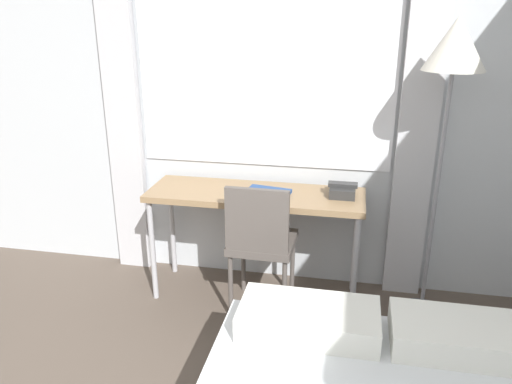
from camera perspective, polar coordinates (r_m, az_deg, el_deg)
The scene contains 6 objects.
wall_back_with_window at distance 3.34m, azimuth 1.13°, elevation 11.59°, with size 4.75×0.13×2.70m.
desk at distance 3.23m, azimuth -0.06°, elevation -1.13°, with size 1.39×0.45×0.75m.
desk_chair at distance 3.09m, azimuth 0.55°, elevation -5.35°, with size 0.41×0.41×0.89m.
standing_lamp at distance 2.98m, azimuth 21.60°, elevation 13.16°, with size 0.34×0.34×1.83m.
telephone at distance 3.18m, azimuth 9.86°, elevation 0.21°, with size 0.18×0.18×0.09m.
book at distance 3.18m, azimuth 1.39°, elevation 0.02°, with size 0.30×0.20×0.02m.
Camera 1 is at (0.58, 0.09, 1.85)m, focal length 35.00 mm.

